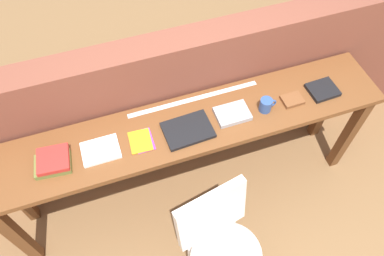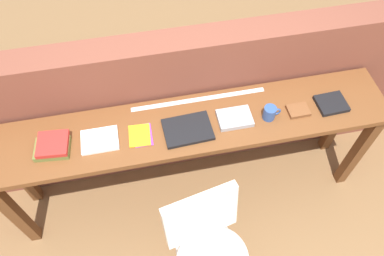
# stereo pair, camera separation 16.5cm
# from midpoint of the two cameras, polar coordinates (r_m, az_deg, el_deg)

# --- Properties ---
(ground_plane) EXTENTS (40.00, 40.00, 0.00)m
(ground_plane) POSITION_cam_midpoint_polar(r_m,az_deg,el_deg) (2.91, 2.67, -14.31)
(ground_plane) COLOR brown
(brick_wall_back) EXTENTS (6.00, 0.20, 1.25)m
(brick_wall_back) POSITION_cam_midpoint_polar(r_m,az_deg,el_deg) (2.66, 0.12, 3.30)
(brick_wall_back) COLOR brown
(brick_wall_back) RESTS_ON ground
(sideboard) EXTENTS (2.50, 0.44, 0.88)m
(sideboard) POSITION_cam_midpoint_polar(r_m,az_deg,el_deg) (2.37, 1.75, -1.33)
(sideboard) COLOR brown
(sideboard) RESTS_ON ground
(chair_white_moulded) EXTENTS (0.52, 0.53, 0.89)m
(chair_white_moulded) POSITION_cam_midpoint_polar(r_m,az_deg,el_deg) (2.31, 4.67, -17.45)
(chair_white_moulded) COLOR silver
(chair_white_moulded) RESTS_ON ground
(book_stack_leftmost) EXTENTS (0.21, 0.18, 0.06)m
(book_stack_leftmost) POSITION_cam_midpoint_polar(r_m,az_deg,el_deg) (2.24, -18.54, -2.79)
(book_stack_leftmost) COLOR olive
(book_stack_leftmost) RESTS_ON sideboard
(magazine_cycling) EXTENTS (0.22, 0.17, 0.02)m
(magazine_cycling) POSITION_cam_midpoint_polar(r_m,az_deg,el_deg) (2.23, -11.84, -1.94)
(magazine_cycling) COLOR white
(magazine_cycling) RESTS_ON sideboard
(pamphlet_pile_colourful) EXTENTS (0.14, 0.16, 0.01)m
(pamphlet_pile_colourful) POSITION_cam_midpoint_polar(r_m,az_deg,el_deg) (2.21, -5.74, -1.25)
(pamphlet_pile_colourful) COLOR purple
(pamphlet_pile_colourful) RESTS_ON sideboard
(book_open_centre) EXTENTS (0.29, 0.22, 0.02)m
(book_open_centre) POSITION_cam_midpoint_polar(r_m,az_deg,el_deg) (2.22, 1.46, -0.35)
(book_open_centre) COLOR black
(book_open_centre) RESTS_ON sideboard
(book_grey_hardcover) EXTENTS (0.21, 0.15, 0.03)m
(book_grey_hardcover) POSITION_cam_midpoint_polar(r_m,az_deg,el_deg) (2.29, 8.58, 1.38)
(book_grey_hardcover) COLOR #9E9EA3
(book_grey_hardcover) RESTS_ON sideboard
(mug) EXTENTS (0.11, 0.08, 0.09)m
(mug) POSITION_cam_midpoint_polar(r_m,az_deg,el_deg) (2.31, 13.80, 2.16)
(mug) COLOR #2D4C8C
(mug) RESTS_ON sideboard
(leather_journal_brown) EXTENTS (0.13, 0.10, 0.02)m
(leather_journal_brown) POSITION_cam_midpoint_polar(r_m,az_deg,el_deg) (2.42, 17.78, 2.46)
(leather_journal_brown) COLOR brown
(leather_journal_brown) RESTS_ON sideboard
(book_repair_rightmost) EXTENTS (0.19, 0.16, 0.03)m
(book_repair_rightmost) POSITION_cam_midpoint_polar(r_m,az_deg,el_deg) (2.52, 22.25, 3.37)
(book_repair_rightmost) COLOR black
(book_repair_rightmost) RESTS_ON sideboard
(ruler_metal_back_edge) EXTENTS (0.86, 0.03, 0.00)m
(ruler_metal_back_edge) POSITION_cam_midpoint_polar(r_m,az_deg,el_deg) (2.37, 3.01, 4.27)
(ruler_metal_back_edge) COLOR silver
(ruler_metal_back_edge) RESTS_ON sideboard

